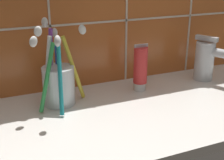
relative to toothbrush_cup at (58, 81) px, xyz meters
The scene contains 4 objects.
sink_counter 21.83cm from the toothbrush_cup, 26.68° to the right, with size 79.38×36.26×2.00cm, color silver.
toothbrush_cup is the anchor object (origin of this frame).
toothpaste_tube 20.72cm from the toothbrush_cup, ahead, with size 3.58×3.41×11.88cm.
sink_faucet 40.64cm from the toothbrush_cup, ahead, with size 7.07×11.36×12.04cm.
Camera 1 is at (-33.07, -54.92, 32.37)cm, focal length 50.00 mm.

